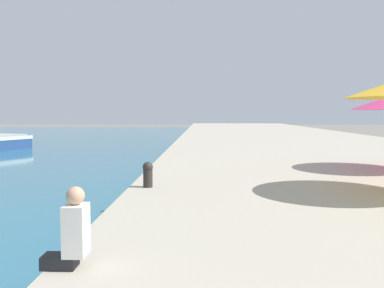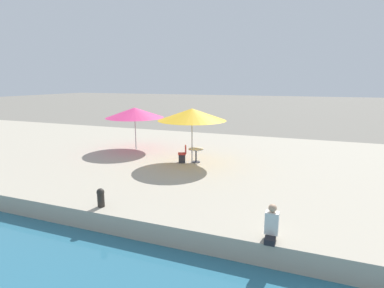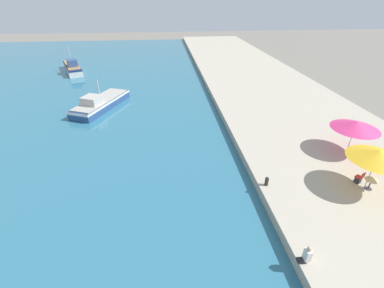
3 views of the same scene
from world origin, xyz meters
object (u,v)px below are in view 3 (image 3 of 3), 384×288
at_px(fishing_boat_mid, 72,67).
at_px(person_at_quay, 306,255).
at_px(fishing_boat_near, 100,103).
at_px(mooring_bollard, 267,181).
at_px(cafe_umbrella_pink, 379,155).
at_px(cafe_table, 371,182).
at_px(cafe_chair_left, 359,179).
at_px(cafe_umbrella_white, 356,125).

height_order(fishing_boat_mid, person_at_quay, fishing_boat_mid).
bearing_deg(fishing_boat_mid, fishing_boat_near, -87.86).
xyz_separation_m(fishing_boat_near, mooring_bollard, (14.13, -16.68, 0.36)).
bearing_deg(cafe_umbrella_pink, cafe_table, -61.94).
xyz_separation_m(fishing_boat_near, fishing_boat_mid, (-8.07, 17.25, 0.15)).
distance_m(fishing_boat_mid, cafe_chair_left, 44.61).
relative_size(fishing_boat_mid, person_at_quay, 8.68).
xyz_separation_m(fishing_boat_near, cafe_umbrella_white, (22.27, -13.13, 2.34)).
bearing_deg(cafe_umbrella_white, fishing_boat_mid, 134.95).
relative_size(cafe_umbrella_pink, cafe_umbrella_white, 0.99).
distance_m(person_at_quay, mooring_bollard, 5.71).
relative_size(fishing_boat_near, mooring_bollard, 13.62).
xyz_separation_m(fishing_boat_near, cafe_chair_left, (20.38, -17.10, 0.34)).
relative_size(cafe_umbrella_pink, cafe_chair_left, 3.91).
relative_size(cafe_table, mooring_bollard, 1.22).
xyz_separation_m(cafe_table, person_at_quay, (-6.73, -4.63, -0.09)).
height_order(cafe_chair_left, mooring_bollard, cafe_chair_left).
xyz_separation_m(cafe_chair_left, person_at_quay, (-6.42, -5.28, 0.12)).
bearing_deg(person_at_quay, cafe_umbrella_pink, 36.00).
bearing_deg(fishing_boat_mid, person_at_quay, -83.87).
distance_m(fishing_boat_mid, cafe_umbrella_pink, 45.17).
bearing_deg(cafe_table, cafe_umbrella_white, 71.17).
xyz_separation_m(cafe_umbrella_pink, cafe_umbrella_white, (1.68, 4.43, -0.23)).
xyz_separation_m(cafe_chair_left, mooring_bollard, (-6.25, 0.42, 0.02)).
bearing_deg(person_at_quay, cafe_umbrella_white, 48.08).
distance_m(cafe_umbrella_white, cafe_table, 5.20).
distance_m(fishing_boat_mid, person_at_quay, 45.35).
bearing_deg(cafe_chair_left, cafe_umbrella_white, 39.72).
bearing_deg(fishing_boat_mid, cafe_chair_left, -73.30).
distance_m(fishing_boat_near, cafe_umbrella_white, 25.96).
xyz_separation_m(fishing_boat_mid, cafe_umbrella_pink, (28.66, -34.82, 2.42)).
height_order(cafe_umbrella_pink, person_at_quay, cafe_umbrella_pink).
height_order(cafe_umbrella_pink, cafe_chair_left, cafe_umbrella_pink).
relative_size(fishing_boat_near, person_at_quay, 8.85).
bearing_deg(mooring_bollard, cafe_umbrella_pink, -7.86).
bearing_deg(mooring_bollard, person_at_quay, -91.73).
distance_m(cafe_chair_left, person_at_quay, 8.32).
bearing_deg(cafe_umbrella_white, cafe_umbrella_pink, -110.72).
xyz_separation_m(fishing_boat_near, person_at_quay, (13.96, -22.38, 0.45)).
distance_m(cafe_chair_left, mooring_bollard, 6.27).
distance_m(fishing_boat_near, cafe_umbrella_pink, 27.19).
bearing_deg(cafe_chair_left, fishing_boat_mid, 104.72).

